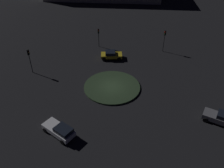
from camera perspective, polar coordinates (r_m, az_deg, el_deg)
ground_plane at (r=35.61m, az=-0.00°, el=-0.80°), size 115.45×115.45×0.00m
roundabout_island at (r=35.54m, az=-0.00°, el=-0.66°), size 8.61×8.61×0.22m
car_white at (r=28.69m, az=-12.72°, el=-10.99°), size 2.46×4.42×1.47m
car_yellow at (r=42.74m, az=-0.20°, el=7.20°), size 3.50×4.25×1.43m
car_grey at (r=32.42m, az=25.13°, el=-7.46°), size 2.06×3.88×1.56m
traffic_light_west at (r=45.28m, az=12.79°, el=11.22°), size 0.38×0.34×4.24m
traffic_light_southwest at (r=46.25m, az=-3.33°, el=12.13°), size 0.39×0.38×3.74m
traffic_light_south at (r=39.73m, az=-19.67°, el=6.33°), size 0.34×0.38×4.25m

